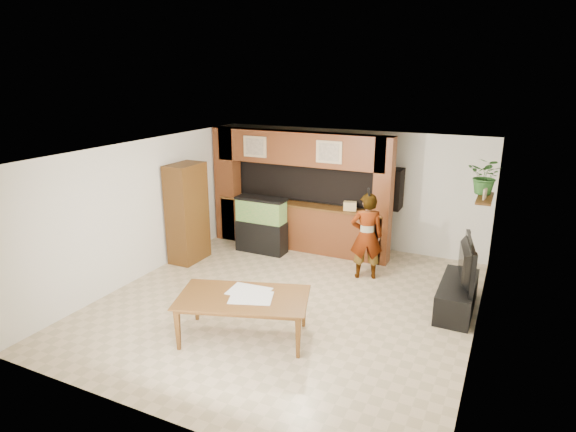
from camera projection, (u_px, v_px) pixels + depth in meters
The scene contains 21 objects.
floor at pixel (287, 302), 8.27m from camera, with size 6.50×6.50×0.00m, color tan.
ceiling at pixel (287, 151), 7.52m from camera, with size 6.50×6.50×0.00m, color white.
wall_back at pixel (350, 189), 10.71m from camera, with size 6.00×6.00×0.00m, color silver.
wall_left at pixel (145, 209), 9.13m from camera, with size 6.50×6.50×0.00m, color silver.
wall_right at pixel (482, 259), 6.66m from camera, with size 6.50×6.50×0.00m, color silver.
partition at pixel (300, 189), 10.56m from camera, with size 4.20×0.99×2.60m.
wall_clock at pixel (178, 169), 9.81m from camera, with size 0.05×0.25×0.25m.
wall_shelf at pixel (485, 198), 8.29m from camera, with size 0.25×0.90×0.04m, color brown.
pantry_cabinet at pixel (187, 213), 9.85m from camera, with size 0.51×0.83×2.04m, color brown.
trash_can at pixel (184, 248), 10.03m from camera, with size 0.29×0.29×0.53m, color #B2B2B7.
aquarium at pixel (261, 225), 10.43m from camera, with size 1.10×0.41×1.22m.
tv_stand at pixel (457, 296), 7.93m from camera, with size 0.54×1.47×0.49m, color black.
television at pixel (461, 262), 7.75m from camera, with size 1.26×0.17×0.73m, color black.
photo_frame at pixel (485, 194), 8.11m from camera, with size 0.03×0.14×0.19m, color tan.
potted_plant at pixel (486, 176), 8.41m from camera, with size 0.59×0.51×0.65m, color #295C24.
person at pixel (366, 236), 9.03m from camera, with size 0.61×0.40×1.67m, color tan.
microphone at pixel (369, 192), 8.61m from camera, with size 0.04×0.04×0.17m, color black.
dining_table at pixel (243, 318), 7.03m from camera, with size 1.89×1.05×0.67m, color brown.
newspaper_a at pixel (251, 298), 6.93m from camera, with size 0.61×0.45×0.01m, color silver.
newspaper_b at pixel (249, 291), 7.14m from camera, with size 0.60×0.44×0.01m, color silver.
counter_box at pixel (350, 206), 9.95m from camera, with size 0.26×0.18×0.18m, color tan.
Camera 1 is at (3.24, -6.76, 3.79)m, focal length 30.00 mm.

